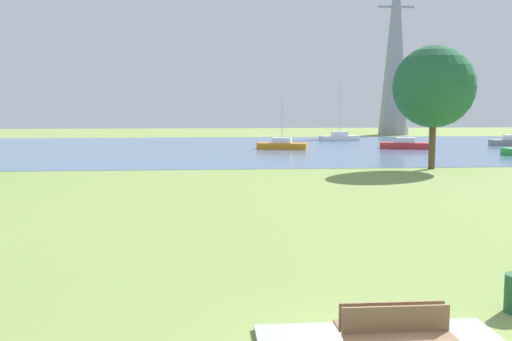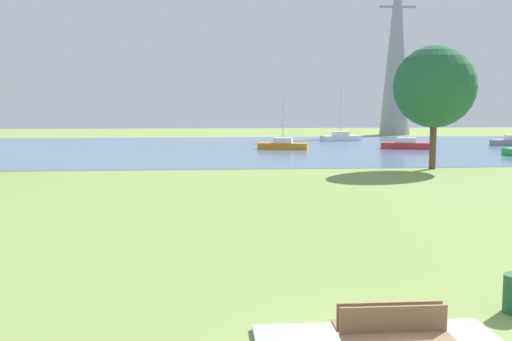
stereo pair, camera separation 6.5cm
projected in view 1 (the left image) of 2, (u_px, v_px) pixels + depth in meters
The scene contains 9 objects.
ground_plane at pixel (265, 185), 31.70m from camera, with size 160.00×160.00×0.00m, color #7F994C.
bench_facing_water at pixel (388, 328), 10.13m from camera, with size 1.80×0.48×0.89m.
bench_facing_inland at pixel (399, 341), 9.59m from camera, with size 1.80×0.48×0.89m.
water_surface at pixel (237, 148), 59.44m from camera, with size 140.00×40.00×0.02m, color #5778A1.
sailboat_white at pixel (340, 137), 71.47m from camera, with size 5.02×2.63×6.72m.
sailboat_red at pixel (405, 144), 58.28m from camera, with size 5.02×3.04×5.44m.
sailboat_orange at pixel (282, 145), 57.72m from camera, with size 5.02×2.65×5.19m.
tree_east_near at pixel (434, 87), 39.37m from camera, with size 5.44×5.44×8.21m.
electricity_pylon at pixel (396, 42), 85.07m from camera, with size 6.40×4.40×26.52m.
Camera 1 is at (-3.07, -9.28, 4.26)m, focal length 41.67 mm.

